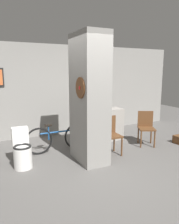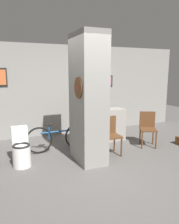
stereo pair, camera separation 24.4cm
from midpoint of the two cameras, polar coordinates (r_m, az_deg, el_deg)
ground_plane at (r=4.39m, az=3.65°, el=-14.45°), size 14.00×14.00×0.00m
wall_back at (r=6.46m, az=-6.74°, el=5.64°), size 8.00×0.09×2.60m
pillar_center at (r=4.42m, az=1.20°, el=3.38°), size 0.56×0.92×2.60m
counter_shelf at (r=5.82m, az=3.71°, el=-3.59°), size 1.41×0.44×0.86m
toilet at (r=4.56m, az=-15.96°, el=-9.42°), size 0.35×0.51×0.76m
chair_near_pillar at (r=4.95m, az=6.81°, el=-5.61°), size 0.40×0.40×0.86m
chair_by_doorway at (r=5.69m, az=16.17°, el=-3.82°), size 0.52×0.52×0.86m
bicycle at (r=5.19m, az=-6.66°, el=-6.60°), size 1.54×0.42×0.67m
bottle_tall at (r=5.67m, az=4.64°, el=1.50°), size 0.09×0.09×0.28m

